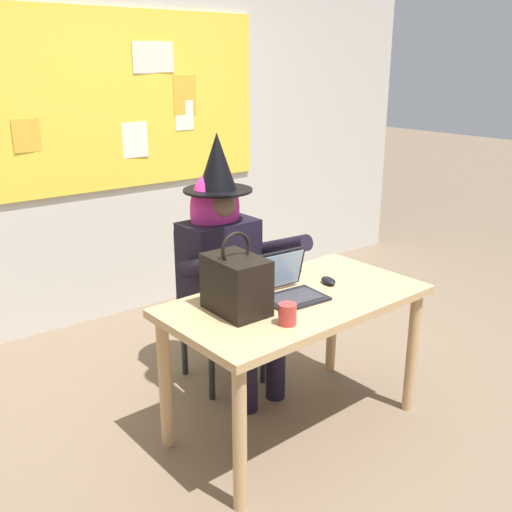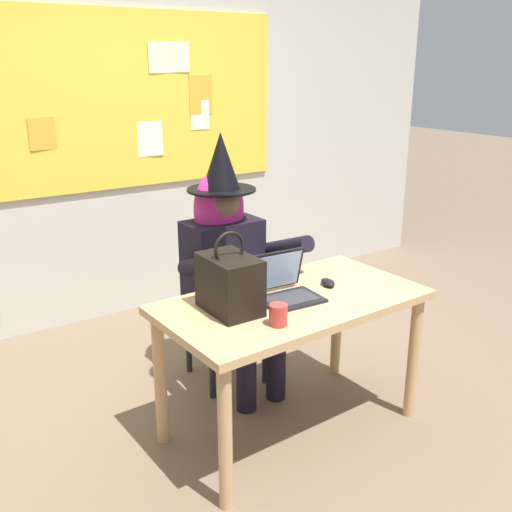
# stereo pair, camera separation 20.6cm
# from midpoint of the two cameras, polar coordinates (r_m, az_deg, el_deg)

# --- Properties ---
(ground_plane) EXTENTS (24.00, 24.00, 0.00)m
(ground_plane) POSITION_cam_midpoint_polar(r_m,az_deg,el_deg) (3.18, 4.17, -16.37)
(ground_plane) COLOR #75604C
(wall_back_bulletin) EXTENTS (5.80, 2.13, 2.65)m
(wall_back_bulletin) POSITION_cam_midpoint_polar(r_m,az_deg,el_deg) (4.32, -11.46, 11.76)
(wall_back_bulletin) COLOR beige
(wall_back_bulletin) RESTS_ON ground
(desk_main) EXTENTS (1.32, 0.75, 0.72)m
(desk_main) POSITION_cam_midpoint_polar(r_m,az_deg,el_deg) (2.89, 5.60, -5.90)
(desk_main) COLOR tan
(desk_main) RESTS_ON ground
(chair_at_desk) EXTENTS (0.45, 0.45, 0.90)m
(chair_at_desk) POSITION_cam_midpoint_polar(r_m,az_deg,el_deg) (3.47, -1.89, -3.78)
(chair_at_desk) COLOR black
(chair_at_desk) RESTS_ON ground
(person_costumed) EXTENTS (0.60, 0.66, 1.45)m
(person_costumed) POSITION_cam_midpoint_polar(r_m,az_deg,el_deg) (3.27, -0.89, 0.23)
(person_costumed) COLOR black
(person_costumed) RESTS_ON ground
(laptop) EXTENTS (0.30, 0.28, 0.22)m
(laptop) POSITION_cam_midpoint_polar(r_m,az_deg,el_deg) (2.84, 4.91, -3.12)
(laptop) COLOR black
(laptop) RESTS_ON desk_main
(computer_mouse) EXTENTS (0.08, 0.12, 0.03)m
(computer_mouse) POSITION_cam_midpoint_polar(r_m,az_deg,el_deg) (3.03, 8.91, -2.58)
(computer_mouse) COLOR black
(computer_mouse) RESTS_ON desk_main
(handbag) EXTENTS (0.20, 0.30, 0.38)m
(handbag) POSITION_cam_midpoint_polar(r_m,az_deg,el_deg) (2.65, -0.34, -2.68)
(handbag) COLOR black
(handbag) RESTS_ON desk_main
(coffee_mug) EXTENTS (0.08, 0.08, 0.09)m
(coffee_mug) POSITION_cam_midpoint_polar(r_m,az_deg,el_deg) (2.55, 4.49, -5.74)
(coffee_mug) COLOR #B23833
(coffee_mug) RESTS_ON desk_main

